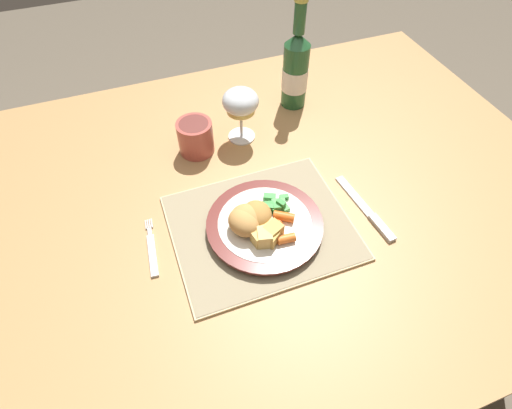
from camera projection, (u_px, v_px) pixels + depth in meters
The scene contains 13 objects.
ground_plane at pixel (260, 330), 1.43m from camera, with size 6.00×6.00×0.00m, color brown.
dining_table at pixel (262, 216), 0.92m from camera, with size 1.37×1.01×0.74m.
placemat at pixel (261, 227), 0.80m from camera, with size 0.35×0.29×0.01m.
dinner_plate at pixel (265, 225), 0.78m from camera, with size 0.23×0.23×0.02m.
breaded_croquettes at pixel (249, 219), 0.76m from camera, with size 0.10×0.09×0.05m.
green_beans_pile at pixel (274, 205), 0.80m from camera, with size 0.08×0.06×0.02m.
glazed_carrots at pixel (282, 227), 0.76m from camera, with size 0.07×0.08×0.02m.
fork at pixel (152, 251), 0.76m from camera, with size 0.03×0.14×0.01m.
table_knife at pixel (369, 213), 0.82m from camera, with size 0.03×0.19×0.01m.
wine_glass at pixel (241, 104), 0.90m from camera, with size 0.08×0.08×0.13m.
bottle at pixel (295, 70), 0.99m from camera, with size 0.07×0.07×0.27m.
roast_potatoes at pixel (268, 234), 0.74m from camera, with size 0.06×0.06×0.03m.
drinking_cup at pixel (195, 137), 0.92m from camera, with size 0.08×0.08×0.08m.
Camera 1 is at (-0.21, -0.53, 1.39)m, focal length 28.00 mm.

